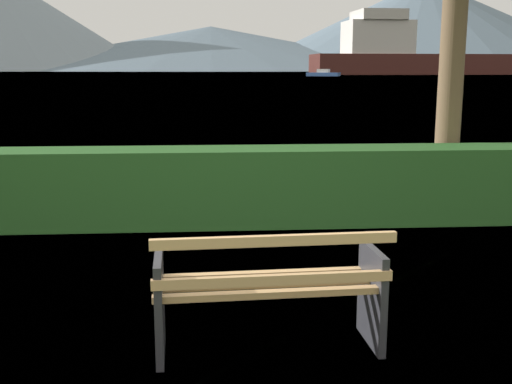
{
  "coord_description": "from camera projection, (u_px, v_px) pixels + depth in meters",
  "views": [
    {
      "loc": [
        -0.36,
        -3.92,
        1.86
      ],
      "look_at": [
        0.0,
        1.1,
        0.86
      ],
      "focal_mm": 43.67,
      "sensor_mm": 36.0,
      "label": 1
    }
  ],
  "objects": [
    {
      "name": "hedge_row",
      "position": [
        242.0,
        186.0,
        7.51
      ],
      "size": [
        10.59,
        0.72,
        0.92
      ],
      "primitive_type": "cube",
      "color": "#285B23",
      "rests_on": "ground_plane"
    },
    {
      "name": "water_surface",
      "position": [
        212.0,
        72.0,
        306.09
      ],
      "size": [
        620.0,
        620.0,
        0.0
      ],
      "primitive_type": "plane",
      "color": "#6B8EA3",
      "rests_on": "ground_plane"
    },
    {
      "name": "ground_plane",
      "position": [
        267.0,
        347.0,
        4.23
      ],
      "size": [
        1400.0,
        1400.0,
        0.0
      ],
      "primitive_type": "plane",
      "color": "#4C6B33"
    },
    {
      "name": "distant_hills",
      "position": [
        243.0,
        31.0,
        556.51
      ],
      "size": [
        694.14,
        428.15,
        87.0
      ],
      "color": "gray",
      "rests_on": "ground_plane"
    },
    {
      "name": "cargo_ship_large",
      "position": [
        458.0,
        57.0,
        195.91
      ],
      "size": [
        110.72,
        22.03,
        19.28
      ],
      "color": "#471E19",
      "rests_on": "water_surface"
    },
    {
      "name": "park_bench",
      "position": [
        269.0,
        291.0,
        4.09
      ],
      "size": [
        1.54,
        0.65,
        0.87
      ],
      "color": "tan",
      "rests_on": "ground_plane"
    },
    {
      "name": "fishing_boat_near",
      "position": [
        323.0,
        74.0,
        153.56
      ],
      "size": [
        8.46,
        5.98,
        1.76
      ],
      "color": "#335693",
      "rests_on": "water_surface"
    }
  ]
}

